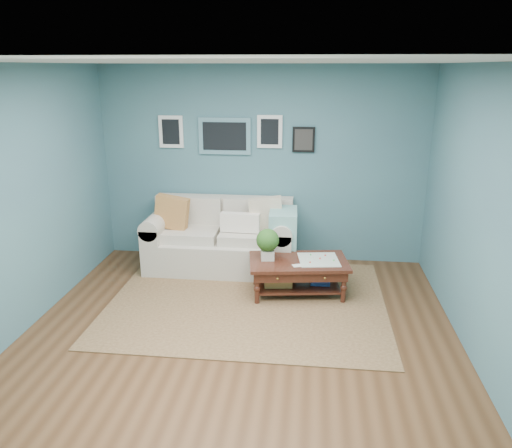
# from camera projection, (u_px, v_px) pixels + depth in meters

# --- Properties ---
(room_shell) EXTENTS (5.00, 5.02, 2.70)m
(room_shell) POSITION_uv_depth(u_px,v_px,m) (234.00, 214.00, 4.60)
(room_shell) COLOR brown
(room_shell) RESTS_ON ground
(area_rug) EXTENTS (3.21, 2.57, 0.01)m
(area_rug) POSITION_uv_depth(u_px,v_px,m) (248.00, 301.00, 5.92)
(area_rug) COLOR brown
(area_rug) RESTS_ON ground
(loveseat) EXTENTS (2.03, 0.92, 1.04)m
(loveseat) POSITION_uv_depth(u_px,v_px,m) (227.00, 238.00, 6.79)
(loveseat) COLOR beige
(loveseat) RESTS_ON ground
(coffee_table) EXTENTS (1.25, 0.84, 0.82)m
(coffee_table) POSITION_uv_depth(u_px,v_px,m) (293.00, 266.00, 6.01)
(coffee_table) COLOR #36190E
(coffee_table) RESTS_ON ground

